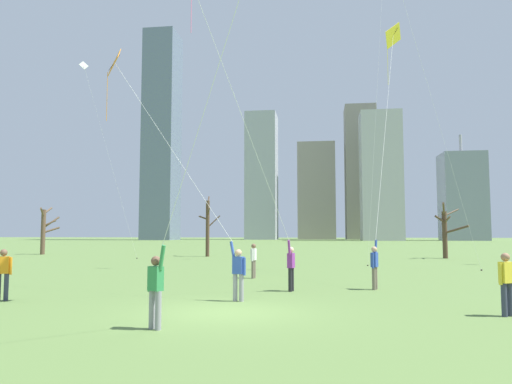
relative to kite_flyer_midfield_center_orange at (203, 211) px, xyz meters
The scene contains 17 objects.
ground_plane 4.32m from the kite_flyer_midfield_center_orange, 64.30° to the right, with size 400.00×400.00×0.00m, color #5B7A3D.
kite_flyer_midfield_center_orange is the anchor object (origin of this frame).
kite_flyer_foreground_right_yellow 8.69m from the kite_flyer_midfield_center_orange, 39.77° to the left, with size 2.92×9.90×14.21m.
kite_flyer_midfield_right_pink 2.84m from the kite_flyer_midfield_center_orange, 30.27° to the left, with size 3.48×4.58×10.69m.
kite_flyer_far_back_purple 6.00m from the kite_flyer_midfield_center_orange, 80.42° to the right, with size 6.91×4.66×18.07m.
bystander_watching_nearby 7.21m from the kite_flyer_midfield_center_orange, 83.57° to the left, with size 0.25×0.50×1.62m.
bystander_far_off_by_trees 9.28m from the kite_flyer_midfield_center_orange, 16.83° to the right, with size 0.45×0.35×1.62m.
distant_kite_drifting_right_white 26.46m from the kite_flyer_midfield_center_orange, 125.07° to the left, with size 3.86×3.44×15.74m.
bare_tree_rightmost 30.20m from the kite_flyer_midfield_center_orange, 61.80° to the left, with size 2.55×2.66×4.61m.
bare_tree_left_of_center 37.24m from the kite_flyer_midfield_center_orange, 128.60° to the left, with size 1.47×2.57×4.73m.
bare_tree_center 27.81m from the kite_flyer_midfield_center_orange, 102.94° to the left, with size 2.04×2.49×5.55m.
skyline_wide_slab 137.72m from the kite_flyer_midfield_center_orange, 96.16° to the left, with size 9.53×10.40×39.74m.
skyline_slender_spire 139.74m from the kite_flyer_midfield_center_orange, 88.99° to the left, with size 11.80×6.22×30.72m.
skyline_squat_block 131.41m from the kite_flyer_midfield_center_orange, 71.13° to the left, with size 11.14×10.20×29.24m.
skyline_mid_tower_left 122.52m from the kite_flyer_midfield_center_orange, 80.47° to the left, with size 10.86×9.68×35.04m.
skyline_short_annex 133.72m from the kite_flyer_midfield_center_orange, 109.35° to the left, with size 9.19×10.80×62.52m.
skyline_tall_tower 143.79m from the kite_flyer_midfield_center_orange, 83.39° to the left, with size 9.64×11.10×42.35m.
Camera 1 is at (2.58, -13.18, 2.14)m, focal length 34.30 mm.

